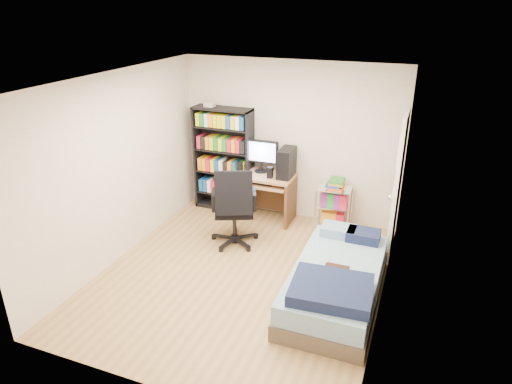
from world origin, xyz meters
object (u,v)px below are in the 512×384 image
at_px(office_chair, 234,220).
at_px(bed, 336,282).
at_px(media_shelf, 224,158).
at_px(computer_desk, 269,178).

bearing_deg(office_chair, bed, -49.63).
xyz_separation_m(media_shelf, computer_desk, (0.83, -0.11, -0.20)).
bearing_deg(computer_desk, office_chair, -99.55).
height_order(computer_desk, bed, computer_desk).
distance_m(media_shelf, office_chair, 1.39).
bearing_deg(computer_desk, bed, -50.60).
bearing_deg(media_shelf, office_chair, -58.92).
relative_size(computer_desk, bed, 0.65).
bearing_deg(bed, office_chair, 153.80).
distance_m(media_shelf, bed, 3.08).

